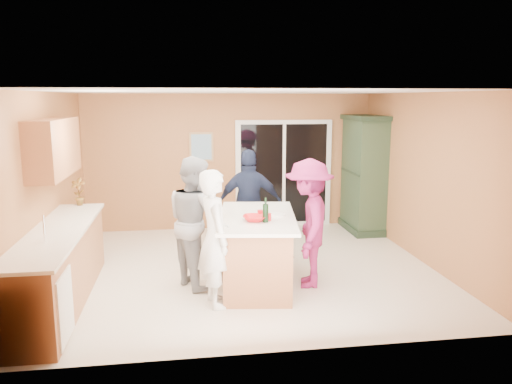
{
  "coord_description": "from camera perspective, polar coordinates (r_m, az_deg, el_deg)",
  "views": [
    {
      "loc": [
        -0.91,
        -7.05,
        2.51
      ],
      "look_at": [
        0.15,
        0.1,
        1.15
      ],
      "focal_mm": 35.0,
      "sensor_mm": 36.0,
      "label": 1
    }
  ],
  "objects": [
    {
      "name": "kitchen_island",
      "position": [
        6.8,
        0.14,
        -6.95
      ],
      "size": [
        1.24,
        1.96,
        0.97
      ],
      "rotation": [
        0.0,
        0.0,
        -0.14
      ],
      "color": "#A56740",
      "rests_on": "floor"
    },
    {
      "name": "woman_white",
      "position": [
        6.07,
        -4.73,
        -5.31
      ],
      "size": [
        0.52,
        0.68,
        1.69
      ],
      "primitive_type": "imported",
      "rotation": [
        0.0,
        0.0,
        1.77
      ],
      "color": "silver",
      "rests_on": "floor"
    },
    {
      "name": "floor",
      "position": [
        7.53,
        -1.03,
        -8.8
      ],
      "size": [
        5.5,
        5.5,
        0.0
      ],
      "primitive_type": "plane",
      "color": "beige",
      "rests_on": "ground"
    },
    {
      "name": "serving_bowl",
      "position": [
        6.37,
        -0.17,
        -3.02
      ],
      "size": [
        0.35,
        0.35,
        0.07
      ],
      "primitive_type": "imported",
      "rotation": [
        0.0,
        0.0,
        -0.2
      ],
      "color": "red",
      "rests_on": "kitchen_island"
    },
    {
      "name": "tulip_vase",
      "position": [
        7.85,
        -19.62,
        0.03
      ],
      "size": [
        0.25,
        0.2,
        0.41
      ],
      "primitive_type": "imported",
      "rotation": [
        0.0,
        0.0,
        -0.27
      ],
      "color": "red",
      "rests_on": "left_cabinet_run"
    },
    {
      "name": "tumbler_far",
      "position": [
        6.52,
        0.48,
        -2.55
      ],
      "size": [
        0.08,
        0.08,
        0.11
      ],
      "primitive_type": "cylinder",
      "rotation": [
        0.0,
        0.0,
        0.04
      ],
      "color": "red",
      "rests_on": "kitchen_island"
    },
    {
      "name": "green_hutch",
      "position": [
        9.68,
        12.25,
        1.87
      ],
      "size": [
        0.63,
        1.2,
        2.2
      ],
      "color": "#1E3120",
      "rests_on": "floor"
    },
    {
      "name": "framed_picture",
      "position": [
        9.57,
        -6.26,
        5.14
      ],
      "size": [
        0.46,
        0.04,
        0.56
      ],
      "color": "#A77F53",
      "rests_on": "wall_back"
    },
    {
      "name": "woman_magenta",
      "position": [
        6.72,
        6.04,
        -3.58
      ],
      "size": [
        0.89,
        1.24,
        1.73
      ],
      "primitive_type": "imported",
      "rotation": [
        0.0,
        0.0,
        -1.81
      ],
      "color": "#93204E",
      "rests_on": "floor"
    },
    {
      "name": "white_plate",
      "position": [
        6.71,
        2.37,
        -2.59
      ],
      "size": [
        0.28,
        0.28,
        0.02
      ],
      "primitive_type": "cylinder",
      "rotation": [
        0.0,
        0.0,
        0.22
      ],
      "color": "white",
      "rests_on": "kitchen_island"
    },
    {
      "name": "wall_back",
      "position": [
        9.66,
        -2.97,
        3.46
      ],
      "size": [
        5.5,
        0.1,
        2.6
      ],
      "primitive_type": "cube",
      "color": "tan",
      "rests_on": "ground"
    },
    {
      "name": "wall_right",
      "position": [
        8.03,
        18.8,
        1.42
      ],
      "size": [
        0.1,
        5.0,
        2.6
      ],
      "primitive_type": "cube",
      "color": "tan",
      "rests_on": "ground"
    },
    {
      "name": "woman_navy",
      "position": [
        7.82,
        -0.73,
        -1.45
      ],
      "size": [
        1.05,
        0.52,
        1.74
      ],
      "primitive_type": "imported",
      "rotation": [
        0.0,
        0.0,
        3.05
      ],
      "color": "#182136",
      "rests_on": "floor"
    },
    {
      "name": "upper_cabinets",
      "position": [
        7.07,
        -22.1,
        4.74
      ],
      "size": [
        0.35,
        1.6,
        0.75
      ],
      "primitive_type": "cube",
      "color": "#A56740",
      "rests_on": "wall_left"
    },
    {
      "name": "wine_bottle",
      "position": [
        6.3,
        1.1,
        -2.37
      ],
      "size": [
        0.07,
        0.07,
        0.31
      ],
      "rotation": [
        0.0,
        0.0,
        0.37
      ],
      "color": "black",
      "rests_on": "kitchen_island"
    },
    {
      "name": "sliding_door",
      "position": [
        9.82,
        3.18,
        2.09
      ],
      "size": [
        1.9,
        0.07,
        2.1
      ],
      "color": "silver",
      "rests_on": "floor"
    },
    {
      "name": "left_cabinet_run",
      "position": [
        6.52,
        -21.87,
        -8.44
      ],
      "size": [
        0.65,
        3.05,
        1.24
      ],
      "color": "#A56740",
      "rests_on": "floor"
    },
    {
      "name": "woman_grey",
      "position": [
        6.76,
        -6.94,
        -3.36
      ],
      "size": [
        0.97,
        1.06,
        1.76
      ],
      "primitive_type": "imported",
      "rotation": [
        0.0,
        0.0,
        2.02
      ],
      "color": "#959598",
      "rests_on": "floor"
    },
    {
      "name": "ceiling",
      "position": [
        7.1,
        -1.1,
        11.39
      ],
      "size": [
        5.5,
        5.0,
        0.1
      ],
      "primitive_type": "cube",
      "color": "silver",
      "rests_on": "wall_back"
    },
    {
      "name": "wall_left",
      "position": [
        7.38,
        -22.75,
        0.39
      ],
      "size": [
        0.1,
        5.0,
        2.6
      ],
      "primitive_type": "cube",
      "color": "tan",
      "rests_on": "ground"
    },
    {
      "name": "wall_front",
      "position": [
        4.79,
        2.78,
        -3.98
      ],
      "size": [
        5.5,
        0.1,
        2.6
      ],
      "primitive_type": "cube",
      "color": "tan",
      "rests_on": "ground"
    },
    {
      "name": "tumbler_near",
      "position": [
        6.39,
        1.46,
        -2.87
      ],
      "size": [
        0.07,
        0.07,
        0.1
      ],
      "primitive_type": "cylinder",
      "rotation": [
        0.0,
        0.0,
        0.03
      ],
      "color": "red",
      "rests_on": "kitchen_island"
    }
  ]
}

